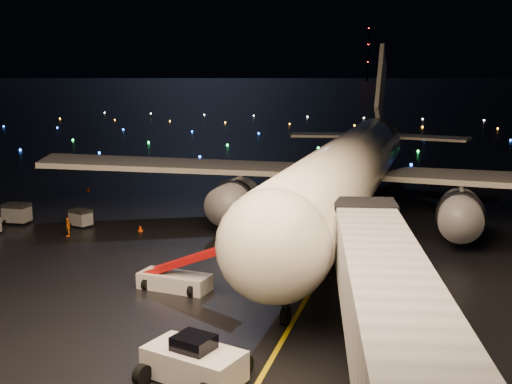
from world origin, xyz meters
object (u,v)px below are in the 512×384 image
at_px(belt_loader, 174,264).
at_px(baggage_cart_2, 17,214).
at_px(pushback_tug, 194,358).
at_px(baggage_cart_0, 81,218).
at_px(airliner, 354,130).
at_px(crew_c, 68,227).

relative_size(belt_loader, baggage_cart_2, 3.09).
height_order(pushback_tug, baggage_cart_2, pushback_tug).
relative_size(baggage_cart_0, baggage_cart_2, 0.84).
bearing_deg(baggage_cart_0, baggage_cart_2, -155.98).
bearing_deg(baggage_cart_0, airliner, 40.10).
distance_m(airliner, crew_c, 25.50).
height_order(airliner, belt_loader, airliner).
bearing_deg(belt_loader, crew_c, 151.33).
distance_m(airliner, baggage_cart_0, 24.87).
bearing_deg(crew_c, belt_loader, 32.26).
bearing_deg(pushback_tug, baggage_cart_0, 145.74).
distance_m(belt_loader, crew_c, 16.33).
relative_size(belt_loader, crew_c, 4.19).
xyz_separation_m(belt_loader, crew_c, (-13.26, 9.51, -0.80)).
distance_m(pushback_tug, baggage_cart_2, 34.17).
distance_m(belt_loader, baggage_cart_0, 18.91).
bearing_deg(baggage_cart_2, pushback_tug, -44.45).
bearing_deg(crew_c, airliner, 96.56).
bearing_deg(baggage_cart_2, belt_loader, -33.72).
height_order(crew_c, baggage_cart_2, baggage_cart_2).
height_order(airliner, pushback_tug, airliner).
distance_m(baggage_cart_0, baggage_cart_2, 5.98).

